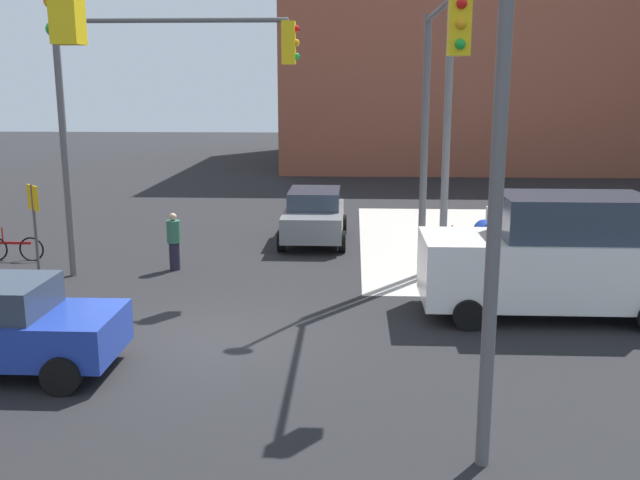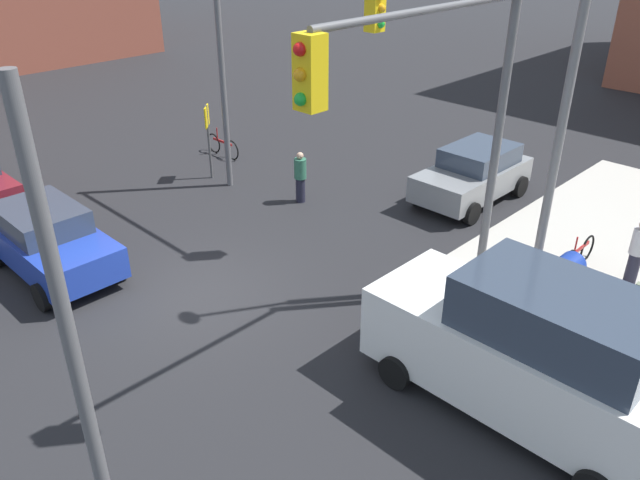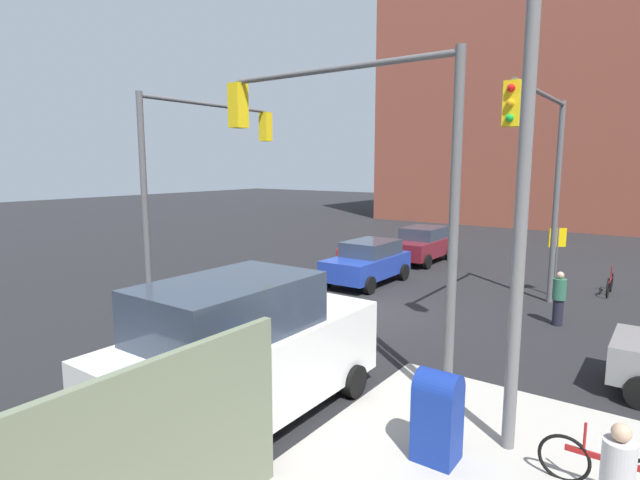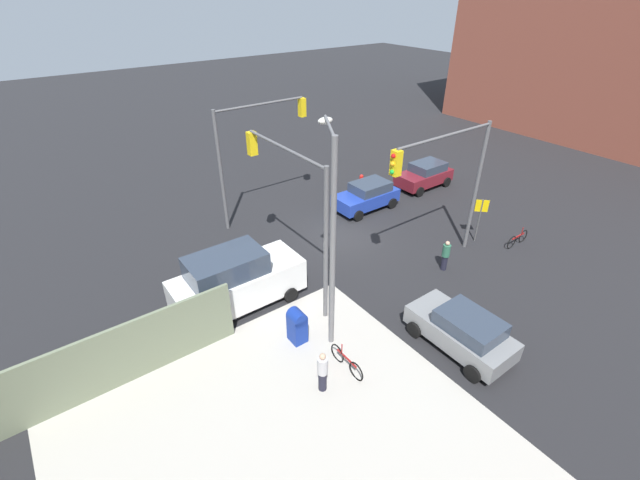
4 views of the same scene
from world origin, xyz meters
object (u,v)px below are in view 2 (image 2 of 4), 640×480
at_px(street_lamp_corner, 554,83).
at_px(pedestrian_waiting, 300,177).
at_px(van_white_delivery, 531,351).
at_px(bicycle_at_crosswalk, 223,146).
at_px(traffic_signal_ne_corner, 440,114).
at_px(traffic_signal_nw_corner, 274,43).
at_px(sedan_blue, 49,240).
at_px(mailbox_blue, 563,285).
at_px(sedan_gray, 474,173).
at_px(pedestrian_crossing, 637,252).
at_px(bicycle_leaning_on_fence, 578,255).

relative_size(street_lamp_corner, pedestrian_waiting, 5.16).
relative_size(van_white_delivery, bicycle_at_crosswalk, 3.09).
bearing_deg(bicycle_at_crosswalk, traffic_signal_ne_corner, -17.87).
height_order(street_lamp_corner, pedestrian_waiting, street_lamp_corner).
xyz_separation_m(street_lamp_corner, van_white_delivery, (2.05, -3.68, -3.42)).
xyz_separation_m(traffic_signal_nw_corner, sedan_blue, (-1.12, -6.27, -3.82)).
bearing_deg(traffic_signal_nw_corner, bicycle_at_crosswalk, 162.06).
relative_size(mailbox_blue, sedan_gray, 0.36).
relative_size(traffic_signal_ne_corner, sedan_blue, 1.65).
distance_m(sedan_blue, pedestrian_crossing, 13.64).
xyz_separation_m(mailbox_blue, pedestrian_waiting, (-8.20, 0.20, 0.03)).
relative_size(sedan_gray, bicycle_leaning_on_fence, 2.24).
bearing_deg(traffic_signal_ne_corner, sedan_blue, -152.12).
height_order(traffic_signal_nw_corner, bicycle_leaning_on_fence, traffic_signal_nw_corner).
xyz_separation_m(sedan_blue, pedestrian_crossing, (10.10, 9.17, -0.00)).
xyz_separation_m(van_white_delivery, pedestrian_crossing, (-0.27, 5.60, -0.44)).
distance_m(traffic_signal_nw_corner, street_lamp_corner, 7.25).
bearing_deg(van_white_delivery, traffic_signal_ne_corner, 167.76).
bearing_deg(bicycle_at_crosswalk, pedestrian_crossing, 5.88).
height_order(mailbox_blue, sedan_gray, sedan_gray).
relative_size(traffic_signal_nw_corner, traffic_signal_ne_corner, 1.00).
relative_size(street_lamp_corner, pedestrian_crossing, 4.92).
xyz_separation_m(traffic_signal_nw_corner, sedan_gray, (3.72, 4.39, -3.82)).
relative_size(traffic_signal_ne_corner, bicycle_leaning_on_fence, 3.71).
xyz_separation_m(sedan_gray, bicycle_at_crosswalk, (-8.35, -2.89, -0.50)).
xyz_separation_m(traffic_signal_ne_corner, van_white_delivery, (2.57, -0.56, -3.36)).
bearing_deg(sedan_gray, van_white_delivery, -52.10).
bearing_deg(pedestrian_waiting, traffic_signal_nw_corner, 112.63).
distance_m(traffic_signal_nw_corner, sedan_blue, 7.43).
bearing_deg(van_white_delivery, traffic_signal_nw_corner, 163.71).
bearing_deg(traffic_signal_nw_corner, mailbox_blue, 3.42).
relative_size(mailbox_blue, pedestrian_waiting, 0.92).
bearing_deg(traffic_signal_ne_corner, van_white_delivery, -12.24).
xyz_separation_m(traffic_signal_nw_corner, van_white_delivery, (9.24, -2.70, -3.38)).
height_order(traffic_signal_ne_corner, pedestrian_crossing, traffic_signal_ne_corner).
bearing_deg(van_white_delivery, mailbox_blue, 105.13).
bearing_deg(traffic_signal_ne_corner, pedestrian_waiting, 156.37).
bearing_deg(pedestrian_waiting, bicycle_at_crosswalk, 26.93).
height_order(street_lamp_corner, bicycle_leaning_on_fence, street_lamp_corner).
height_order(traffic_signal_ne_corner, mailbox_blue, traffic_signal_ne_corner).
bearing_deg(bicycle_at_crosswalk, traffic_signal_nw_corner, -17.94).
distance_m(street_lamp_corner, mailbox_blue, 4.14).
height_order(traffic_signal_nw_corner, pedestrian_waiting, traffic_signal_nw_corner).
height_order(traffic_signal_ne_corner, van_white_delivery, traffic_signal_ne_corner).
xyz_separation_m(traffic_signal_ne_corner, sedan_gray, (-2.95, 6.53, -3.80)).
bearing_deg(mailbox_blue, pedestrian_crossing, 75.96).
distance_m(traffic_signal_ne_corner, sedan_blue, 9.60).
relative_size(street_lamp_corner, bicycle_leaning_on_fence, 4.57).
bearing_deg(traffic_signal_ne_corner, bicycle_leaning_on_fence, 77.20).
distance_m(street_lamp_corner, sedan_blue, 11.68).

